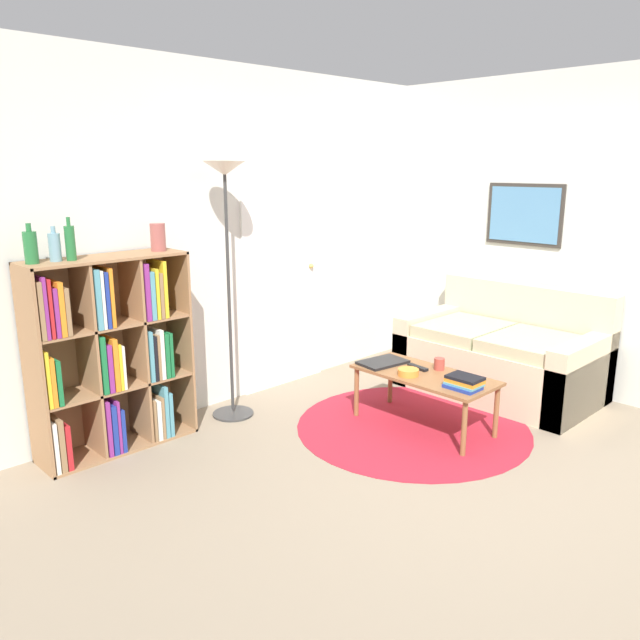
{
  "coord_description": "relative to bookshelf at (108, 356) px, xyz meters",
  "views": [
    {
      "loc": [
        -2.97,
        -1.62,
        1.85
      ],
      "look_at": [
        -0.14,
        1.28,
        0.85
      ],
      "focal_mm": 35.0,
      "sensor_mm": 36.0,
      "label": 1
    }
  ],
  "objects": [
    {
      "name": "floor_lamp",
      "position": [
        0.91,
        -0.09,
        0.88
      ],
      "size": [
        0.31,
        0.31,
        1.89
      ],
      "color": "#333333",
      "rests_on": "ground_plane"
    },
    {
      "name": "bottle_middle",
      "position": [
        -0.27,
        0.01,
        0.74
      ],
      "size": [
        0.07,
        0.07,
        0.21
      ],
      "color": "#6B93A3",
      "rests_on": "bookshelf"
    },
    {
      "name": "couch",
      "position": [
        2.87,
        -1.25,
        -0.35
      ],
      "size": [
        0.93,
        1.54,
        0.88
      ],
      "color": "#CCB793",
      "rests_on": "ground_plane"
    },
    {
      "name": "bottle_left",
      "position": [
        -0.41,
        0.01,
        0.75
      ],
      "size": [
        0.08,
        0.08,
        0.24
      ],
      "color": "#236633",
      "rests_on": "bookshelf"
    },
    {
      "name": "book_stack_on_table",
      "position": [
        1.71,
        -1.61,
        -0.2
      ],
      "size": [
        0.18,
        0.23,
        0.08
      ],
      "color": "navy",
      "rests_on": "coffee_table"
    },
    {
      "name": "wall_right",
      "position": [
        3.31,
        -0.97,
        0.65
      ],
      "size": [
        0.08,
        5.32,
        2.6
      ],
      "color": "silver",
      "rests_on": "ground_plane"
    },
    {
      "name": "bookshelf",
      "position": [
        0.0,
        0.0,
        0.0
      ],
      "size": [
        1.03,
        0.34,
        1.3
      ],
      "color": "#936B47",
      "rests_on": "ground_plane"
    },
    {
      "name": "rug",
      "position": [
        1.71,
        -1.2,
        -0.64
      ],
      "size": [
        1.69,
        1.69,
        0.01
      ],
      "color": "maroon",
      "rests_on": "ground_plane"
    },
    {
      "name": "wall_back",
      "position": [
        1.26,
        0.21,
        0.64
      ],
      "size": [
        7.09,
        0.11,
        2.6
      ],
      "color": "silver",
      "rests_on": "ground_plane"
    },
    {
      "name": "remote",
      "position": [
        1.82,
        -1.14,
        -0.23
      ],
      "size": [
        0.07,
        0.18,
        0.02
      ],
      "color": "black",
      "rests_on": "coffee_table"
    },
    {
      "name": "bowl",
      "position": [
        1.65,
        -1.19,
        -0.22
      ],
      "size": [
        0.15,
        0.15,
        0.05
      ],
      "color": "orange",
      "rests_on": "coffee_table"
    },
    {
      "name": "ground_plane",
      "position": [
        1.24,
        -2.13,
        -0.65
      ],
      "size": [
        14.0,
        14.0,
        0.0
      ],
      "primitive_type": "plane",
      "color": "gray"
    },
    {
      "name": "vase_on_shelf",
      "position": [
        0.42,
        0.0,
        0.74
      ],
      "size": [
        0.1,
        0.1,
        0.18
      ],
      "color": "#934C47",
      "rests_on": "bookshelf"
    },
    {
      "name": "bottle_right",
      "position": [
        -0.19,
        -0.02,
        0.76
      ],
      "size": [
        0.06,
        0.06,
        0.26
      ],
      "color": "#236633",
      "rests_on": "bookshelf"
    },
    {
      "name": "cup",
      "position": [
        1.92,
        -1.26,
        -0.2
      ],
      "size": [
        0.08,
        0.08,
        0.09
      ],
      "color": "#A33D33",
      "rests_on": "coffee_table"
    },
    {
      "name": "coffee_table",
      "position": [
        1.77,
        -1.24,
        -0.28
      ],
      "size": [
        0.48,
        1.03,
        0.41
      ],
      "color": "brown",
      "rests_on": "ground_plane"
    },
    {
      "name": "laptop",
      "position": [
        1.73,
        -0.88,
        -0.23
      ],
      "size": [
        0.38,
        0.28,
        0.02
      ],
      "color": "black",
      "rests_on": "coffee_table"
    }
  ]
}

